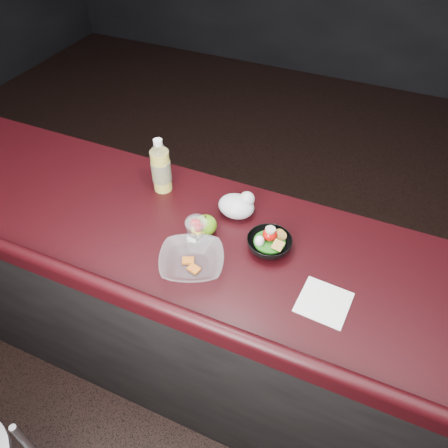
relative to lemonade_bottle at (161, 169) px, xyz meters
The scene contains 10 objects.
ground 1.26m from the lemonade_bottle, 56.90° to the right, with size 8.00×8.00×0.00m, color black.
room_shell 0.92m from the lemonade_bottle, 56.90° to the right, with size 8.00×8.00×8.00m.
counter 0.71m from the lemonade_bottle, 30.59° to the right, with size 4.06×0.71×1.02m.
lemonade_bottle is the anchor object (origin of this frame).
fruit_cup 0.35m from the lemonade_bottle, 39.12° to the right, with size 0.08×0.08×0.12m.
green_apple 0.33m from the lemonade_bottle, 30.82° to the right, with size 0.09×0.09×0.09m.
plastic_bag 0.35m from the lemonade_bottle, ahead, with size 0.14×0.12×0.11m.
snack_bowl 0.55m from the lemonade_bottle, 15.77° to the right, with size 0.22×0.22×0.09m.
takeout_bowl 0.46m from the lemonade_bottle, 47.74° to the right, with size 0.30×0.30×0.06m.
paper_napkin 0.83m from the lemonade_bottle, 21.35° to the right, with size 0.16×0.16×0.00m, color white.
Camera 1 is at (0.50, -0.72, 2.20)m, focal length 35.00 mm.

